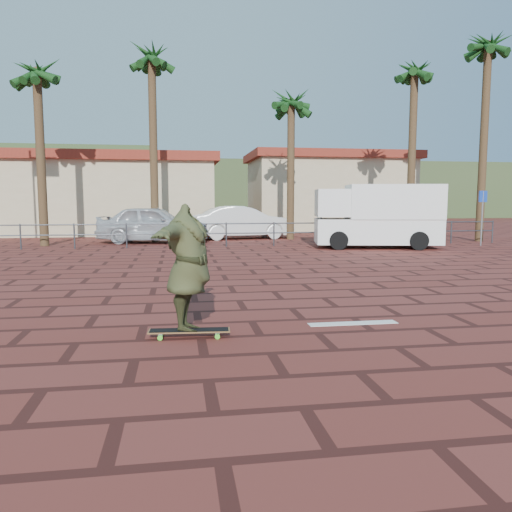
{
  "coord_description": "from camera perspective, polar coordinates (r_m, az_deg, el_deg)",
  "views": [
    {
      "loc": [
        -1.96,
        -8.45,
        1.9
      ],
      "look_at": [
        -0.43,
        1.28,
        0.8
      ],
      "focal_mm": 35.0,
      "sensor_mm": 36.0,
      "label": 1
    }
  ],
  "objects": [
    {
      "name": "ground",
      "position": [
        8.87,
        4.08,
        -6.0
      ],
      "size": [
        120.0,
        120.0,
        0.0
      ],
      "primitive_type": "plane",
      "color": "maroon",
      "rests_on": "ground"
    },
    {
      "name": "paint_stripe",
      "position": [
        7.95,
        11.01,
        -7.55
      ],
      "size": [
        1.4,
        0.22,
        0.01
      ],
      "primitive_type": "cube",
      "color": "white",
      "rests_on": "ground"
    },
    {
      "name": "guardrail",
      "position": [
        20.58,
        -3.42,
        2.96
      ],
      "size": [
        24.06,
        0.06,
        1.0
      ],
      "color": "#47494F",
      "rests_on": "ground"
    },
    {
      "name": "palm_far_left",
      "position": [
        23.17,
        -23.76,
        18.14
      ],
      "size": [
        2.4,
        2.4,
        8.25
      ],
      "color": "brown",
      "rests_on": "ground"
    },
    {
      "name": "palm_left",
      "position": [
        24.24,
        -11.85,
        20.7
      ],
      "size": [
        2.4,
        2.4,
        9.45
      ],
      "color": "brown",
      "rests_on": "ground"
    },
    {
      "name": "palm_center",
      "position": [
        24.96,
        4.05,
        16.65
      ],
      "size": [
        2.4,
        2.4,
        7.75
      ],
      "color": "brown",
      "rests_on": "ground"
    },
    {
      "name": "palm_right",
      "position": [
        25.62,
        17.67,
        18.89
      ],
      "size": [
        2.4,
        2.4,
        9.05
      ],
      "color": "brown",
      "rests_on": "ground"
    },
    {
      "name": "palm_far_right",
      "position": [
        26.43,
        24.99,
        20.28
      ],
      "size": [
        2.4,
        2.4,
        10.05
      ],
      "color": "brown",
      "rests_on": "ground"
    },
    {
      "name": "building_west",
      "position": [
        30.72,
        -16.58,
        6.82
      ],
      "size": [
        12.6,
        7.6,
        4.5
      ],
      "color": "beige",
      "rests_on": "ground"
    },
    {
      "name": "building_east",
      "position": [
        33.95,
        8.24,
        7.38
      ],
      "size": [
        10.6,
        6.6,
        5.0
      ],
      "color": "beige",
      "rests_on": "ground"
    },
    {
      "name": "hill_front",
      "position": [
        58.49,
        -7.03,
        7.4
      ],
      "size": [
        70.0,
        18.0,
        6.0
      ],
      "primitive_type": "cube",
      "color": "#384C28",
      "rests_on": "ground"
    },
    {
      "name": "hill_back",
      "position": [
        67.52,
        -26.4,
        7.49
      ],
      "size": [
        35.0,
        14.0,
        8.0
      ],
      "primitive_type": "cube",
      "color": "#384C28",
      "rests_on": "ground"
    },
    {
      "name": "longboard",
      "position": [
        7.07,
        -7.63,
        -8.5
      ],
      "size": [
        1.14,
        0.33,
        0.11
      ],
      "rotation": [
        0.0,
        0.0,
        -0.07
      ],
      "color": "olive",
      "rests_on": "ground"
    },
    {
      "name": "skateboarder",
      "position": [
        6.9,
        -7.74,
        -1.31
      ],
      "size": [
        1.18,
        2.22,
        1.75
      ],
      "primitive_type": "imported",
      "rotation": [
        0.0,
        0.0,
        1.28
      ],
      "color": "#3E4324",
      "rests_on": "longboard"
    },
    {
      "name": "campervan",
      "position": [
        20.66,
        13.75,
        4.59
      ],
      "size": [
        5.16,
        2.95,
        2.52
      ],
      "rotation": [
        0.0,
        0.0,
        -0.2
      ],
      "color": "white",
      "rests_on": "ground"
    },
    {
      "name": "car_silver",
      "position": [
        22.87,
        -11.61,
        3.58
      ],
      "size": [
        5.21,
        2.85,
        1.68
      ],
      "primitive_type": "imported",
      "rotation": [
        0.0,
        0.0,
        1.39
      ],
      "color": "silver",
      "rests_on": "ground"
    },
    {
      "name": "car_white",
      "position": [
        24.78,
        -1.58,
        3.85
      ],
      "size": [
        5.15,
        2.48,
        1.63
      ],
      "primitive_type": "imported",
      "rotation": [
        0.0,
        0.0,
        1.73
      ],
      "color": "white",
      "rests_on": "ground"
    },
    {
      "name": "street_sign",
      "position": [
        23.05,
        24.46,
        5.08
      ],
      "size": [
        0.45,
        0.18,
        2.3
      ],
      "rotation": [
        0.0,
        0.0,
        0.32
      ],
      "color": "gray",
      "rests_on": "ground"
    }
  ]
}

